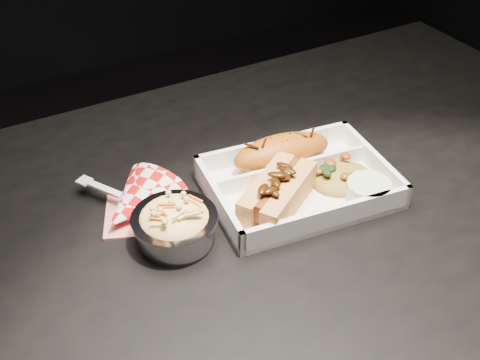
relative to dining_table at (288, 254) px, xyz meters
name	(u,v)px	position (x,y,z in m)	size (l,w,h in m)	color
dining_table	(288,254)	(0.00, 0.00, 0.00)	(1.20, 0.80, 0.75)	black
food_tray	(298,186)	(0.03, 0.03, 0.10)	(0.27, 0.21, 0.04)	white
fried_pastry	(282,152)	(0.03, 0.08, 0.12)	(0.15, 0.06, 0.05)	#A55010
hotdog	(278,192)	(-0.02, 0.00, 0.12)	(0.14, 0.12, 0.06)	#D88F4A
fried_rice_mound	(343,172)	(0.09, 0.01, 0.11)	(0.09, 0.08, 0.03)	#AE8632
cupcake_liner	(368,192)	(0.09, -0.04, 0.11)	(0.06, 0.06, 0.03)	beige
foil_coleslaw_cup	(175,223)	(-0.17, 0.02, 0.12)	(0.11, 0.11, 0.07)	silver
napkin_fork	(136,204)	(-0.19, 0.09, 0.11)	(0.15, 0.16, 0.10)	red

